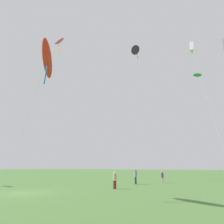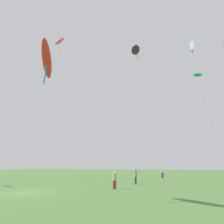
{
  "view_description": "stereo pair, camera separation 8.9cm",
  "coord_description": "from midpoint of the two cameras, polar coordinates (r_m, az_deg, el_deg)",
  "views": [
    {
      "loc": [
        14.4,
        -12.69,
        2.14
      ],
      "look_at": [
        2.51,
        11.83,
        9.74
      ],
      "focal_mm": 31.49,
      "sensor_mm": 36.0,
      "label": 1
    },
    {
      "loc": [
        14.48,
        -12.65,
        2.14
      ],
      "look_at": [
        2.51,
        11.83,
        9.74
      ],
      "focal_mm": 31.49,
      "sensor_mm": 36.0,
      "label": 2
    }
  ],
  "objects": [
    {
      "name": "ground",
      "position": [
        19.33,
        -24.38,
        -20.66
      ],
      "size": [
        280.0,
        280.0,
        0.0
      ],
      "primitive_type": "plane",
      "color": "#4C7538"
    },
    {
      "name": "person_standing_0",
      "position": [
        28.97,
        14.32,
        -17.61
      ],
      "size": [
        0.34,
        0.34,
        1.54
      ],
      "rotation": [
        0.0,
        0.0,
        6.05
      ],
      "color": "tan",
      "rests_on": "ground"
    },
    {
      "name": "person_standing_1",
      "position": [
        20.87,
        0.67,
        -18.85
      ],
      "size": [
        0.37,
        0.37,
        1.65
      ],
      "rotation": [
        0.0,
        0.0,
        0.38
      ],
      "color": "maroon",
      "rests_on": "ground"
    },
    {
      "name": "person_standing_2",
      "position": [
        26.53,
        6.73,
        -17.84
      ],
      "size": [
        0.4,
        0.4,
        1.82
      ],
      "rotation": [
        0.0,
        0.0,
        4.7
      ],
      "color": "#2D2D33",
      "rests_on": "ground"
    },
    {
      "name": "kite_flying_1",
      "position": [
        42.88,
        23.5,
        9.81
      ],
      "size": [
        4.36,
        4.68,
        20.15
      ],
      "color": "silver",
      "rests_on": "ground"
    },
    {
      "name": "kite_flying_2",
      "position": [
        49.86,
        7.21,
        17.26
      ],
      "size": [
        5.13,
        3.51,
        30.4
      ],
      "color": "silver",
      "rests_on": "ground"
    },
    {
      "name": "kite_flying_3",
      "position": [
        16.89,
        -18.46,
        14.17
      ],
      "size": [
        8.15,
        4.6,
        11.41
      ],
      "color": "silver",
      "rests_on": "ground"
    },
    {
      "name": "kite_flying_4",
      "position": [
        56.47,
        22.09,
        17.17
      ],
      "size": [
        4.56,
        6.05,
        32.91
      ],
      "color": "silver",
      "rests_on": "ground"
    },
    {
      "name": "kite_flying_5",
      "position": [
        45.3,
        -15.15,
        19.16
      ],
      "size": [
        4.08,
        2.75,
        28.33
      ],
      "color": "silver",
      "rests_on": "ground"
    }
  ]
}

